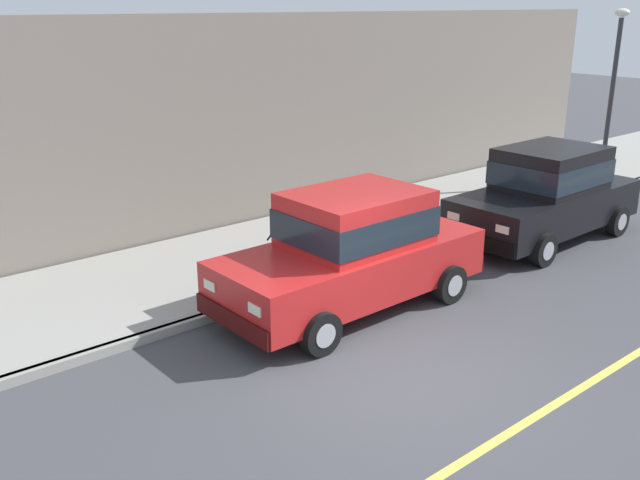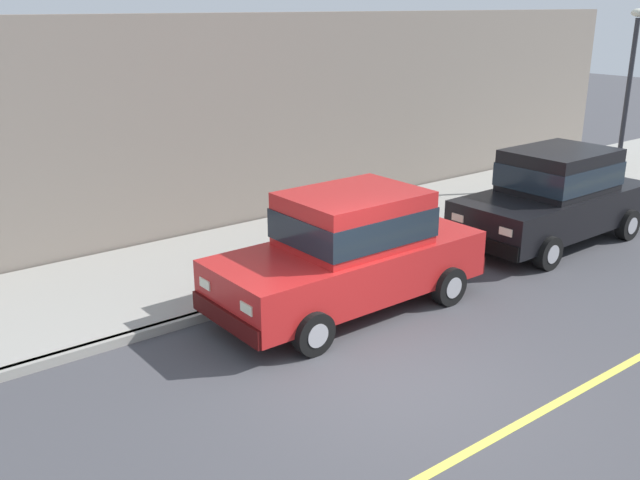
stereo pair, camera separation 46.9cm
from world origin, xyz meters
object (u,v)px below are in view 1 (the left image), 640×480
Objects in this scene: car_black_sedan at (547,193)px; street_lamp at (614,77)px; dog_black at (285,238)px; car_red_sedan at (352,250)px.

car_black_sedan is 5.30m from street_lamp.
car_black_sedan reaches higher than dog_black.
car_black_sedan is 1.05× the size of street_lamp.
street_lamp reaches higher than dog_black.
car_red_sedan is at bearing -90.00° from car_black_sedan.
car_red_sedan is 6.24× the size of dog_black.
street_lamp reaches higher than car_red_sedan.
dog_black is 9.98m from street_lamp.
street_lamp is at bearing 83.39° from dog_black.
car_black_sedan is 5.49m from dog_black.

